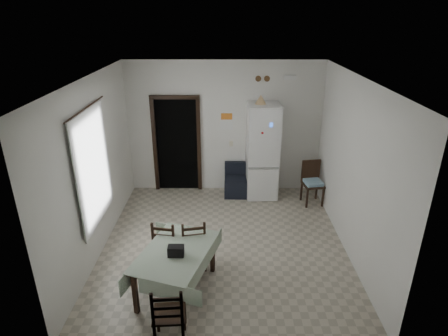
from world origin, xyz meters
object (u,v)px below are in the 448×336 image
Objects in this scene: corner_chair at (313,184)px; dining_table at (177,271)px; dining_chair_near_head at (169,313)px; dining_chair_far_right at (193,243)px; navy_seat at (238,180)px; fridge at (262,151)px; dining_chair_far_left at (167,243)px.

corner_chair is 3.73m from dining_table.
dining_chair_near_head is at bearing -70.82° from dining_table.
navy_seat is at bearing -118.20° from dining_chair_far_right.
dining_table is at bearing -117.44° from fridge.
fridge is 2.94× the size of navy_seat.
fridge is at bearing -114.44° from dining_chair_near_head.
navy_seat is 2.82m from dining_chair_far_left.
corner_chair is 0.69× the size of dining_table.
corner_chair is 4.43m from dining_chair_near_head.
dining_chair_far_left is at bearing -125.58° from fridge.
corner_chair reaches higher than dining_table.
dining_chair_far_right is (0.20, 0.57, 0.10)m from dining_table.
dining_chair_far_left is (-1.71, -2.56, -0.59)m from fridge.
dining_chair_far_left is 1.51m from dining_chair_near_head.
fridge is 2.27× the size of dining_chair_near_head.
dining_chair_far_right is (0.41, 0.01, 0.00)m from dining_chair_far_left.
fridge reaches higher than corner_chair.
dining_table is at bearing -106.10° from navy_seat.
corner_chair is 1.04× the size of dining_chair_far_right.
fridge reaches higher than dining_chair_far_left.
fridge reaches higher than dining_chair_far_right.
navy_seat is at bearing -107.71° from dining_chair_near_head.
dining_chair_far_right reaches higher than dining_chair_far_left.
dining_chair_far_left is 0.99× the size of dining_chair_far_right.
dining_chair_far_left is (-1.19, -2.56, 0.09)m from navy_seat.
dining_chair_far_left is 0.41m from dining_chair_far_right.
corner_chair is 1.04× the size of dining_chair_far_left.
dining_chair_near_head is (0.24, -1.49, 0.01)m from dining_chair_far_left.
corner_chair is at bearing -132.40° from dining_chair_far_left.
dining_chair_near_head reaches higher than dining_chair_far_left.
navy_seat is at bearing 90.20° from dining_table.
dining_chair_near_head is (-2.52, -3.64, -0.01)m from corner_chair.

